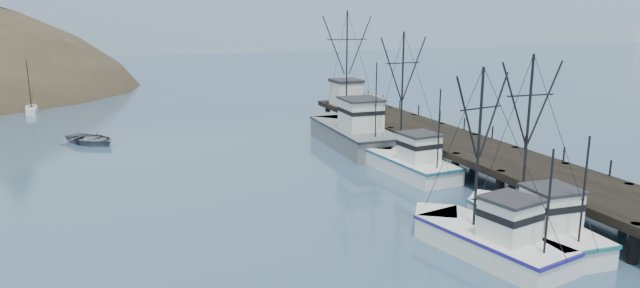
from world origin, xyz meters
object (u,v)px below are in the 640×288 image
(pier_shed, at_px, (346,92))
(motorboat, at_px, (91,143))
(pickup_truck, at_px, (361,98))
(pier, at_px, (448,140))
(work_vessel, at_px, (352,132))
(trawler_far, at_px, (407,162))
(trawler_near, at_px, (531,225))
(trawler_mid, at_px, (486,238))

(pier_shed, bearing_deg, motorboat, -177.91)
(pickup_truck, distance_m, motorboat, 27.74)
(pier, distance_m, work_vessel, 9.31)
(work_vessel, relative_size, motorboat, 2.59)
(trawler_far, bearing_deg, motorboat, 139.88)
(pier_shed, distance_m, motorboat, 26.30)
(trawler_near, height_order, work_vessel, work_vessel)
(pier, bearing_deg, motorboat, 148.02)
(work_vessel, height_order, motorboat, work_vessel)
(pier_shed, relative_size, pickup_truck, 0.57)
(trawler_near, xyz_separation_m, work_vessel, (0.16, 23.73, 0.41))
(trawler_mid, bearing_deg, motorboat, 119.17)
(pier, xyz_separation_m, trawler_near, (-5.22, -15.93, -0.87))
(trawler_far, distance_m, pier_shed, 20.40)
(pier, relative_size, trawler_near, 4.36)
(trawler_mid, xyz_separation_m, motorboat, (-18.77, 33.62, -0.82))
(trawler_mid, bearing_deg, pier_shed, 78.09)
(trawler_near, xyz_separation_m, trawler_mid, (-3.32, -0.65, -0.00))
(pier, bearing_deg, trawler_mid, -117.26)
(pier_shed, xyz_separation_m, motorboat, (-26.06, -0.95, -3.42))
(trawler_far, relative_size, pier_shed, 3.38)
(work_vessel, xyz_separation_m, pier_shed, (3.80, 10.19, 2.19))
(work_vessel, xyz_separation_m, motorboat, (-22.25, 9.24, -1.23))
(pier, distance_m, pier_shed, 18.13)
(trawler_far, relative_size, work_vessel, 0.74)
(trawler_near, distance_m, work_vessel, 23.74)
(work_vessel, distance_m, motorboat, 24.13)
(trawler_near, bearing_deg, motorboat, 123.82)
(pier, height_order, trawler_far, trawler_far)
(trawler_far, relative_size, motorboat, 1.92)
(motorboat, bearing_deg, pier_shed, -35.05)
(trawler_near, height_order, pickup_truck, trawler_near)
(motorboat, bearing_deg, trawler_near, -93.33)
(motorboat, bearing_deg, pier, -69.12)
(trawler_far, xyz_separation_m, motorboat, (-22.51, 18.97, -0.82))
(trawler_near, height_order, motorboat, trawler_near)
(pier, height_order, work_vessel, work_vessel)
(trawler_mid, xyz_separation_m, pickup_truck, (8.83, 34.07, 1.96))
(trawler_far, bearing_deg, pickup_truck, 75.32)
(trawler_far, xyz_separation_m, pickup_truck, (5.09, 19.42, 1.96))
(pickup_truck, bearing_deg, trawler_far, 172.36)
(trawler_far, relative_size, pickup_truck, 1.93)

